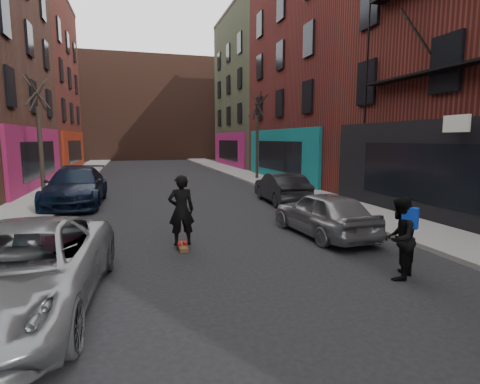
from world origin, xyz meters
TOP-DOWN VIEW (x-y plane):
  - sidewalk_left at (-6.25, 30.00)m, footprint 2.50×84.00m
  - sidewalk_right at (6.25, 30.00)m, footprint 2.50×84.00m
  - buildings_right at (13.50, 16.00)m, footprint 12.00×56.00m
  - building_far at (0.00, 56.00)m, footprint 40.00×10.00m
  - tree_left_far at (-6.20, 18.00)m, footprint 2.00×2.00m
  - tree_right_far at (6.20, 24.00)m, footprint 2.00×2.00m
  - parked_left_far at (-4.02, 5.64)m, footprint 2.82×5.44m
  - parked_left_end at (-4.60, 16.44)m, footprint 2.37×5.60m
  - parked_right_far at (3.20, 8.82)m, footprint 1.88×4.06m
  - parked_right_end at (4.19, 14.54)m, footprint 1.65×4.18m
  - skateboard at (-1.01, 8.62)m, footprint 0.23×0.80m
  - skateboarder at (-1.01, 8.62)m, footprint 0.68×0.45m
  - pedestrian at (3.00, 5.27)m, footprint 1.04×1.00m

SIDE VIEW (x-z plane):
  - skateboard at x=-1.01m, z-range 0.00..0.10m
  - sidewalk_left at x=-6.25m, z-range 0.00..0.13m
  - sidewalk_right at x=6.25m, z-range 0.00..0.13m
  - parked_right_far at x=3.20m, z-range 0.00..1.35m
  - parked_right_end at x=4.19m, z-range 0.00..1.35m
  - parked_left_far at x=-4.02m, z-range 0.00..1.47m
  - parked_left_end at x=-4.60m, z-range 0.00..1.61m
  - pedestrian at x=3.00m, z-range 0.01..1.70m
  - skateboarder at x=-1.01m, z-range 0.10..1.94m
  - tree_left_far at x=-6.20m, z-range 0.13..6.63m
  - tree_right_far at x=6.20m, z-range 0.13..6.93m
  - building_far at x=0.00m, z-range 0.00..14.00m
  - buildings_right at x=13.50m, z-range 0.00..16.00m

